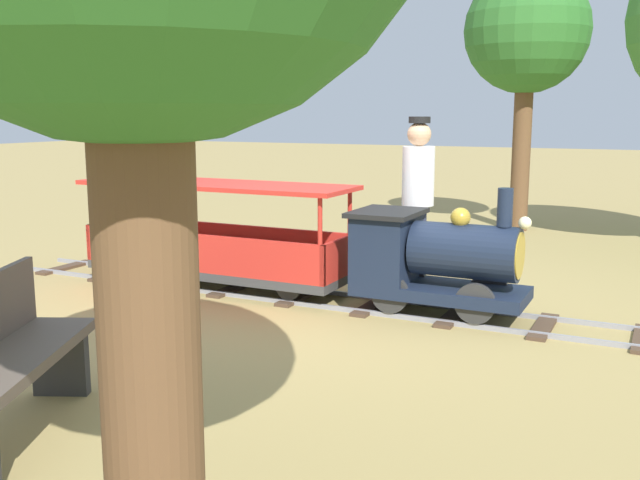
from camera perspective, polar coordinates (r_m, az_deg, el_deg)
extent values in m
plane|color=#A38C51|center=(6.51, -1.02, -4.68)|extent=(60.00, 60.00, 0.00)
cube|color=gray|center=(6.75, -0.65, -3.99)|extent=(0.03, 6.40, 0.04)
cube|color=gray|center=(6.34, -2.57, -4.92)|extent=(0.03, 6.40, 0.04)
cube|color=#4C3828|center=(8.22, -19.45, -2.05)|extent=(0.71, 0.14, 0.03)
cube|color=#4C3828|center=(7.74, -15.74, -2.58)|extent=(0.71, 0.14, 0.03)
cube|color=#4C3828|center=(7.29, -11.55, -3.17)|extent=(0.71, 0.14, 0.03)
cube|color=#4C3828|center=(6.89, -6.84, -3.80)|extent=(0.71, 0.14, 0.03)
cube|color=#4C3828|center=(6.54, -1.58, -4.48)|extent=(0.71, 0.14, 0.03)
cube|color=#4C3828|center=(6.26, 4.23, -5.19)|extent=(0.71, 0.14, 0.03)
cube|color=#4C3828|center=(6.04, 10.54, -5.89)|extent=(0.71, 0.14, 0.03)
cube|color=#4C3828|center=(5.90, 17.24, -6.56)|extent=(0.71, 0.14, 0.03)
cube|color=#192338|center=(6.02, 9.47, -3.99)|extent=(0.59, 1.40, 0.10)
cylinder|color=#192338|center=(5.90, 11.43, -0.87)|extent=(0.44, 0.85, 0.44)
cylinder|color=#B7932D|center=(5.81, 15.49, -1.20)|extent=(0.37, 0.02, 0.37)
cylinder|color=#192338|center=(5.77, 14.42, 2.51)|extent=(0.12, 0.12, 0.30)
sphere|color=#B7932D|center=(5.86, 11.05, 1.76)|extent=(0.16, 0.16, 0.16)
cube|color=#192338|center=(6.10, 5.28, -0.59)|extent=(0.59, 0.45, 0.55)
cube|color=black|center=(6.05, 5.33, 2.16)|extent=(0.67, 0.53, 0.04)
sphere|color=#F2EAB2|center=(5.76, 15.90, 1.31)|extent=(0.10, 0.10, 0.10)
cylinder|color=#2D2D2D|center=(6.16, 13.23, -3.89)|extent=(0.05, 0.32, 0.32)
cylinder|color=#2D2D2D|center=(5.72, 12.16, -4.94)|extent=(0.05, 0.32, 0.32)
cylinder|color=#2D2D2D|center=(6.35, 7.05, -3.30)|extent=(0.05, 0.32, 0.32)
cylinder|color=#2D2D2D|center=(5.91, 5.55, -4.26)|extent=(0.05, 0.32, 0.32)
cube|color=#3F3F3F|center=(6.96, -8.18, -2.31)|extent=(0.67, 2.60, 0.08)
cube|color=red|center=(7.17, -6.80, -0.15)|extent=(0.04, 2.60, 0.35)
cube|color=red|center=(6.66, -9.75, -1.02)|extent=(0.04, 2.60, 0.35)
cube|color=red|center=(6.29, 1.47, -1.51)|extent=(0.67, 0.04, 0.35)
cube|color=red|center=(7.70, -16.13, 0.22)|extent=(0.67, 0.04, 0.35)
cylinder|color=red|center=(6.55, 2.36, 0.71)|extent=(0.04, 0.04, 0.75)
cylinder|color=red|center=(6.00, 0.00, -0.14)|extent=(0.04, 0.04, 0.75)
cylinder|color=red|center=(7.88, -14.55, 1.98)|extent=(0.04, 0.04, 0.75)
cylinder|color=red|center=(7.43, -17.62, 1.35)|extent=(0.04, 0.04, 0.75)
cube|color=red|center=(6.83, -8.35, 4.34)|extent=(0.77, 2.70, 0.04)
cube|color=olive|center=(7.47, -14.06, -0.40)|extent=(0.51, 0.20, 0.24)
cube|color=olive|center=(7.19, -11.25, -0.70)|extent=(0.51, 0.20, 0.24)
cube|color=olive|center=(6.92, -8.21, -1.02)|extent=(0.51, 0.20, 0.24)
cube|color=olive|center=(6.68, -4.94, -1.35)|extent=(0.51, 0.20, 0.24)
cube|color=olive|center=(6.46, -1.44, -1.71)|extent=(0.51, 0.20, 0.24)
cylinder|color=#262626|center=(6.71, -0.57, -2.84)|extent=(0.04, 0.24, 0.24)
cylinder|color=#262626|center=(6.30, -2.50, -3.70)|extent=(0.04, 0.24, 0.24)
cylinder|color=#262626|center=(7.68, -12.81, -1.44)|extent=(0.04, 0.24, 0.24)
cylinder|color=#262626|center=(7.33, -15.13, -2.09)|extent=(0.04, 0.24, 0.24)
cylinder|color=#282D47|center=(6.96, 7.88, -0.45)|extent=(0.12, 0.12, 0.80)
cylinder|color=#282D47|center=(6.79, 7.40, -0.70)|extent=(0.12, 0.12, 0.80)
cylinder|color=white|center=(6.78, 7.77, 5.04)|extent=(0.30, 0.30, 0.55)
sphere|color=tan|center=(6.76, 7.85, 8.29)|extent=(0.22, 0.22, 0.22)
cylinder|color=black|center=(6.76, 7.88, 9.39)|extent=(0.20, 0.20, 0.06)
cube|color=brown|center=(4.03, -23.01, -8.64)|extent=(1.35, 0.90, 0.06)
cube|color=#333333|center=(4.59, -19.83, -8.94)|extent=(0.20, 0.32, 0.42)
cylinder|color=brown|center=(2.41, -13.32, -8.02)|extent=(0.33, 0.33, 1.84)
cylinder|color=brown|center=(10.57, 15.61, 6.56)|extent=(0.25, 0.25, 2.17)
sphere|color=#2D6B28|center=(10.62, 16.05, 15.63)|extent=(1.70, 1.70, 1.70)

